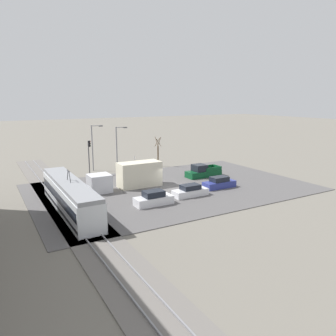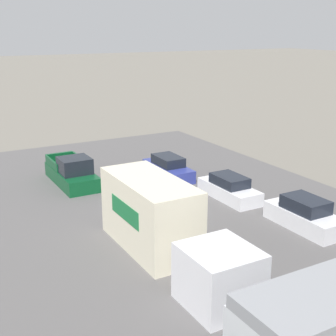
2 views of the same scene
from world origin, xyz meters
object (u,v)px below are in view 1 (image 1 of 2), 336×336
Objects in this scene: box_truck at (130,176)px; traffic_light_pole at (89,153)px; pickup_truck at (203,172)px; street_lamp_mid_block at (94,144)px; sedan_car_0 at (154,199)px; sedan_car_1 at (190,191)px; street_lamp_near_crossing at (118,146)px; no_parking_sign at (135,161)px; light_rail_tram at (70,196)px; sedan_car_2 at (219,183)px; street_tree at (158,153)px.

box_truck is 10.58m from traffic_light_pole.
pickup_truck is 18.44m from street_lamp_mid_block.
street_lamp_mid_block is (12.73, 12.86, 3.56)m from pickup_truck.
sedan_car_0 is 0.98× the size of sedan_car_1.
sedan_car_0 is at bearing -179.52° from street_lamp_mid_block.
street_lamp_near_crossing is 3.42× the size of no_parking_sign.
street_lamp_mid_block is (20.17, 5.62, 3.71)m from sedan_car_1.
sedan_car_1 is 21.27m from street_lamp_mid_block.
sedan_car_1 is (-1.77, -14.01, -0.99)m from light_rail_tram.
street_lamp_near_crossing is (18.25, -3.01, 3.54)m from sedan_car_0.
street_lamp_mid_block is (18.97, 11.04, 3.67)m from sedan_car_2.
sedan_car_0 is at bearing 170.65° from street_lamp_near_crossing.
sedan_car_1 is 18.69m from street_tree.
sedan_car_1 is at bearing -164.44° from street_lamp_mid_block.
no_parking_sign reaches higher than sedan_car_1.
traffic_light_pole is 0.72× the size of street_lamp_mid_block.
no_parking_sign is at bearing -26.89° from box_truck.
pickup_truck is at bearing -136.02° from street_lamp_near_crossing.
pickup_truck is at bearing 163.80° from sedan_car_2.
light_rail_tram is 17.04m from traffic_light_pole.
light_rail_tram is at bearing 155.50° from street_lamp_mid_block.
pickup_truck is 10.39m from sedan_car_1.
no_parking_sign is (11.19, -5.68, -0.30)m from box_truck.
street_lamp_mid_block is at bearing 49.67° from street_lamp_near_crossing.
street_tree is (10.45, 2.12, 1.58)m from pickup_truck.
sedan_car_2 is at bearing -141.78° from traffic_light_pole.
no_parking_sign is (0.46, 4.27, -1.08)m from street_tree.
traffic_light_pole is at bearing -23.54° from light_rail_tram.
street_lamp_near_crossing is at bearing -172.06° from sedan_car_1.
street_tree reaches higher than light_rail_tram.
no_parking_sign reaches higher than pickup_truck.
box_truck is 1.30× the size of street_lamp_mid_block.
no_parking_sign is at bearing 83.88° from street_tree.
pickup_truck is 6.50m from sedan_car_2.
sedan_car_0 is at bearing -174.31° from traffic_light_pole.
sedan_car_1 is (-7.16, -4.83, -0.96)m from box_truck.
street_tree reaches higher than no_parking_sign.
street_tree is 7.80m from street_lamp_near_crossing.
sedan_car_2 is at bearing 100.34° from sedan_car_0.
light_rail_tram is 3.01× the size of street_tree.
street_lamp_near_crossing is at bearing -130.33° from street_lamp_mid_block.
sedan_car_2 is 20.67m from traffic_light_pole.
traffic_light_pole is 0.74× the size of street_lamp_near_crossing.
street_lamp_near_crossing reaches higher than street_tree.
street_lamp_mid_block is at bearing -29.43° from traffic_light_pole.
traffic_light_pole reaches higher than sedan_car_0.
street_lamp_near_crossing is 0.98× the size of street_lamp_mid_block.
box_truck is 10.91m from street_lamp_near_crossing.
box_truck is at bearing -120.16° from sedan_car_2.
traffic_light_pole is (15.53, -6.76, 1.85)m from light_rail_tram.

